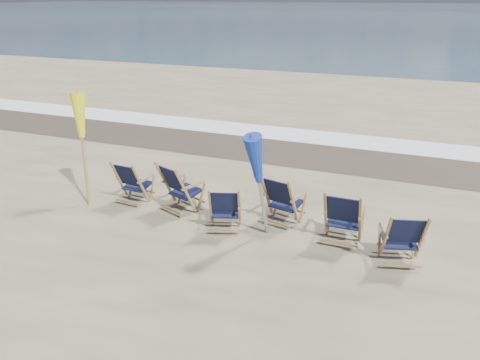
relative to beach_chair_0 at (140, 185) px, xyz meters
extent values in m
plane|color=#344B56|center=(2.12, 125.72, -0.46)|extent=(400.00, 400.00, 0.00)
cube|color=silver|center=(2.12, 6.02, -0.46)|extent=(200.00, 1.40, 0.01)
cube|color=#42362A|center=(2.12, 4.52, -0.46)|extent=(200.00, 2.60, 0.00)
cylinder|color=olive|center=(-1.12, -0.17, 0.63)|extent=(0.06, 0.06, 2.18)
cone|color=yellow|center=(-1.12, -0.17, 1.24)|extent=(0.30, 0.30, 0.85)
cylinder|color=#A5A5AD|center=(2.61, -0.39, 0.52)|extent=(0.06, 0.06, 1.97)
cone|color=#16329A|center=(2.61, -0.39, 1.03)|extent=(0.30, 0.30, 0.85)
camera|label=1|loc=(4.88, -7.09, 3.44)|focal=35.00mm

